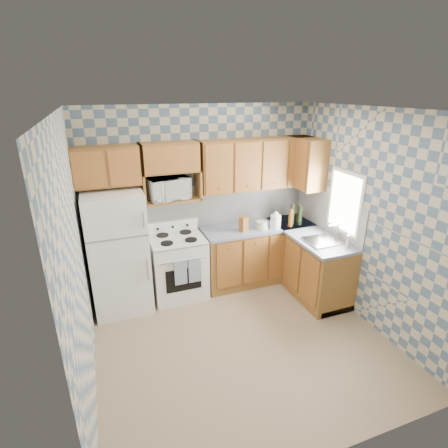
{
  "coord_description": "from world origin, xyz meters",
  "views": [
    {
      "loc": [
        -1.42,
        -3.2,
        2.89
      ],
      "look_at": [
        0.05,
        0.75,
        1.25
      ],
      "focal_mm": 28.0,
      "sensor_mm": 36.0,
      "label": 1
    }
  ],
  "objects": [
    {
      "name": "electric_kettle",
      "position": [
        1.02,
        1.13,
        1.02
      ],
      "size": [
        0.16,
        0.16,
        0.2
      ],
      "primitive_type": "cylinder",
      "color": "white",
      "rests_on": "countertop_back"
    },
    {
      "name": "backguard",
      "position": [
        -0.47,
        1.55,
        1.0
      ],
      "size": [
        0.76,
        0.08,
        0.17
      ],
      "primitive_type": "cube",
      "color": "white",
      "rests_on": "cooktop"
    },
    {
      "name": "upper_cabinets_right",
      "position": [
        1.53,
        1.25,
        1.85
      ],
      "size": [
        0.33,
        0.7,
        0.74
      ],
      "primitive_type": "cube",
      "color": "brown",
      "rests_on": "right_wall"
    },
    {
      "name": "soap_bottle",
      "position": [
        1.6,
        0.18,
        1.01
      ],
      "size": [
        0.06,
        0.06,
        0.17
      ],
      "primitive_type": "cylinder",
      "color": "beige",
      "rests_on": "countertop_right"
    },
    {
      "name": "bottle_2",
      "position": [
        1.48,
        1.22,
        1.06
      ],
      "size": [
        0.07,
        0.07,
        0.28
      ],
      "primitive_type": "cylinder",
      "color": "brown",
      "rests_on": "countertop_back"
    },
    {
      "name": "dish_towel_right",
      "position": [
        -0.32,
        0.93,
        0.55
      ],
      "size": [
        0.17,
        0.02,
        0.36
      ],
      "primitive_type": "cube",
      "color": "navy",
      "rests_on": "stove_body"
    },
    {
      "name": "dish_towel_left",
      "position": [
        -0.51,
        0.93,
        0.55
      ],
      "size": [
        0.17,
        0.02,
        0.36
      ],
      "primitive_type": "cube",
      "color": "navy",
      "rests_on": "stove_body"
    },
    {
      "name": "right_wall",
      "position": [
        1.7,
        0.0,
        1.35
      ],
      "size": [
        0.02,
        3.2,
        2.7
      ],
      "primitive_type": "cube",
      "color": "slate",
      "rests_on": "ground"
    },
    {
      "name": "knife_block",
      "position": [
        0.52,
        1.18,
        1.03
      ],
      "size": [
        0.13,
        0.13,
        0.22
      ],
      "primitive_type": "cube",
      "rotation": [
        0.0,
        0.0,
        0.29
      ],
      "color": "brown",
      "rests_on": "countertop_back"
    },
    {
      "name": "food_containers",
      "position": [
        0.81,
        1.16,
        0.98
      ],
      "size": [
        0.18,
        0.18,
        0.12
      ],
      "primitive_type": null,
      "color": "beige",
      "rests_on": "countertop_back"
    },
    {
      "name": "backsplash_right",
      "position": [
        1.69,
        0.8,
        1.2
      ],
      "size": [
        0.02,
        1.6,
        0.56
      ],
      "primitive_type": "cube",
      "color": "silver",
      "rests_on": "right_wall"
    },
    {
      "name": "countertop_back",
      "position": [
        0.82,
        1.3,
        0.9
      ],
      "size": [
        1.77,
        0.63,
        0.04
      ],
      "primitive_type": "cube",
      "color": "slate",
      "rests_on": "base_cabinets_back"
    },
    {
      "name": "floor",
      "position": [
        0.0,
        0.0,
        0.0
      ],
      "size": [
        3.4,
        3.4,
        0.0
      ],
      "primitive_type": "plane",
      "color": "#91765A",
      "rests_on": "ground"
    },
    {
      "name": "stove_body",
      "position": [
        -0.47,
        1.28,
        0.45
      ],
      "size": [
        0.76,
        0.65,
        0.9
      ],
      "primitive_type": "cube",
      "color": "white",
      "rests_on": "floor"
    },
    {
      "name": "base_cabinets_right",
      "position": [
        1.4,
        0.8,
        0.44
      ],
      "size": [
        0.6,
        1.6,
        0.88
      ],
      "primitive_type": "cube",
      "color": "brown",
      "rests_on": "floor"
    },
    {
      "name": "bottle_3",
      "position": [
        1.26,
        1.1,
        1.05
      ],
      "size": [
        0.07,
        0.07,
        0.25
      ],
      "primitive_type": "cylinder",
      "color": "brown",
      "rests_on": "countertop_back"
    },
    {
      "name": "cooktop",
      "position": [
        -0.47,
        1.28,
        0.91
      ],
      "size": [
        0.76,
        0.65,
        0.02
      ],
      "primitive_type": "cube",
      "color": "silver",
      "rests_on": "stove_body"
    },
    {
      "name": "bottle_1",
      "position": [
        1.43,
        1.12,
        1.07
      ],
      "size": [
        0.07,
        0.07,
        0.3
      ],
      "primitive_type": "cylinder",
      "color": "black",
      "rests_on": "countertop_back"
    },
    {
      "name": "refrigerator",
      "position": [
        -1.27,
        1.25,
        0.84
      ],
      "size": [
        0.75,
        0.7,
        1.68
      ],
      "primitive_type": "cube",
      "color": "white",
      "rests_on": "floor"
    },
    {
      "name": "upper_cabinets_fridge",
      "position": [
        -1.29,
        1.44,
        1.97
      ],
      "size": [
        0.82,
        0.33,
        0.5
      ],
      "primitive_type": "cube",
      "color": "brown",
      "rests_on": "back_wall"
    },
    {
      "name": "countertop_right",
      "position": [
        1.4,
        0.8,
        0.9
      ],
      "size": [
        0.63,
        1.6,
        0.04
      ],
      "primitive_type": "cube",
      "color": "slate",
      "rests_on": "base_cabinets_right"
    },
    {
      "name": "back_wall",
      "position": [
        0.0,
        1.6,
        1.35
      ],
      "size": [
        3.4,
        0.02,
        2.7
      ],
      "primitive_type": "cube",
      "color": "slate",
      "rests_on": "ground"
    },
    {
      "name": "sink",
      "position": [
        1.4,
        0.45,
        0.93
      ],
      "size": [
        0.48,
        0.4,
        0.03
      ],
      "primitive_type": "cube",
      "color": "#B7B7BC",
      "rests_on": "countertop_right"
    },
    {
      "name": "microwave",
      "position": [
        -0.52,
        1.45,
        1.6
      ],
      "size": [
        0.61,
        0.47,
        0.3
      ],
      "primitive_type": "imported",
      "rotation": [
        0.0,
        0.0,
        0.19
      ],
      "color": "white",
      "rests_on": "microwave_shelf"
    },
    {
      "name": "backsplash_back",
      "position": [
        0.4,
        1.59,
        1.2
      ],
      "size": [
        2.6,
        0.02,
        0.56
      ],
      "primitive_type": "cube",
      "color": "silver",
      "rests_on": "back_wall"
    },
    {
      "name": "upper_cabinets_back",
      "position": [
        0.82,
        1.44,
        1.85
      ],
      "size": [
        1.75,
        0.33,
        0.74
      ],
      "primitive_type": "cube",
      "color": "brown",
      "rests_on": "back_wall"
    },
    {
      "name": "base_cabinets_back",
      "position": [
        0.82,
        1.3,
        0.44
      ],
      "size": [
        1.75,
        0.6,
        0.88
      ],
      "primitive_type": "cube",
      "color": "brown",
      "rests_on": "floor"
    },
    {
      "name": "microwave_shelf",
      "position": [
        -0.47,
        1.44,
        1.44
      ],
      "size": [
        0.8,
        0.33,
        0.03
      ],
      "primitive_type": "cube",
      "color": "brown",
      "rests_on": "back_wall"
    },
    {
      "name": "window",
      "position": [
        1.69,
        0.45,
        1.45
      ],
      "size": [
        0.02,
        0.66,
        0.86
      ],
      "primitive_type": "cube",
      "color": "white",
      "rests_on": "right_wall"
    },
    {
      "name": "bottle_0",
      "position": [
        1.33,
        1.18,
        1.08
      ],
      "size": [
        0.07,
        0.07,
        0.32
      ],
      "primitive_type": "cylinder",
      "color": "black",
      "rests_on": "countertop_back"
    }
  ]
}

